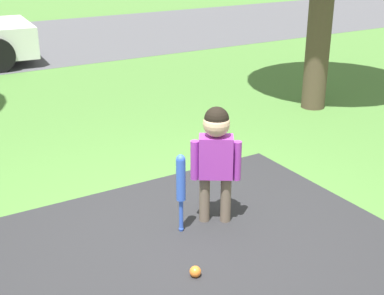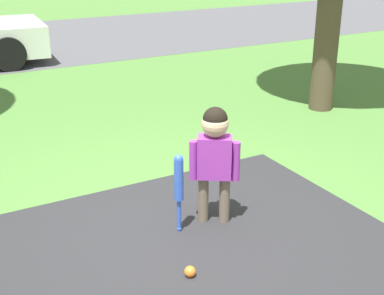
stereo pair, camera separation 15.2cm
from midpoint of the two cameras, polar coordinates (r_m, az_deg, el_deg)
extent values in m
plane|color=#477533|center=(4.76, -2.34, -8.59)|extent=(60.00, 60.00, 0.00)
cylinder|color=#6B5B4C|center=(4.77, 0.43, -5.50)|extent=(0.09, 0.09, 0.44)
cylinder|color=#6B5B4C|center=(4.77, 2.70, -5.53)|extent=(0.09, 0.09, 0.44)
cube|color=purple|center=(4.59, 1.62, -1.00)|extent=(0.33, 0.30, 0.38)
cylinder|color=purple|center=(4.61, -0.66, -1.37)|extent=(0.07, 0.07, 0.35)
cylinder|color=purple|center=(4.61, 3.89, -1.43)|extent=(0.07, 0.07, 0.35)
sphere|color=#D8AD8C|center=(4.48, 1.66, 2.56)|extent=(0.23, 0.23, 0.23)
sphere|color=black|center=(4.47, 1.66, 3.05)|extent=(0.21, 0.21, 0.21)
sphere|color=blue|center=(4.70, -2.09, -8.66)|extent=(0.04, 0.04, 0.04)
cylinder|color=blue|center=(4.64, -2.11, -7.26)|extent=(0.04, 0.04, 0.31)
cylinder|color=blue|center=(4.48, -2.17, -3.45)|extent=(0.08, 0.08, 0.38)
sphere|color=blue|center=(4.40, -2.21, -1.25)|extent=(0.08, 0.08, 0.08)
sphere|color=orange|center=(4.13, -0.73, -13.11)|extent=(0.09, 0.09, 0.09)
camera|label=1|loc=(0.08, -90.88, -0.36)|focal=50.00mm
camera|label=2|loc=(0.08, 89.12, 0.36)|focal=50.00mm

